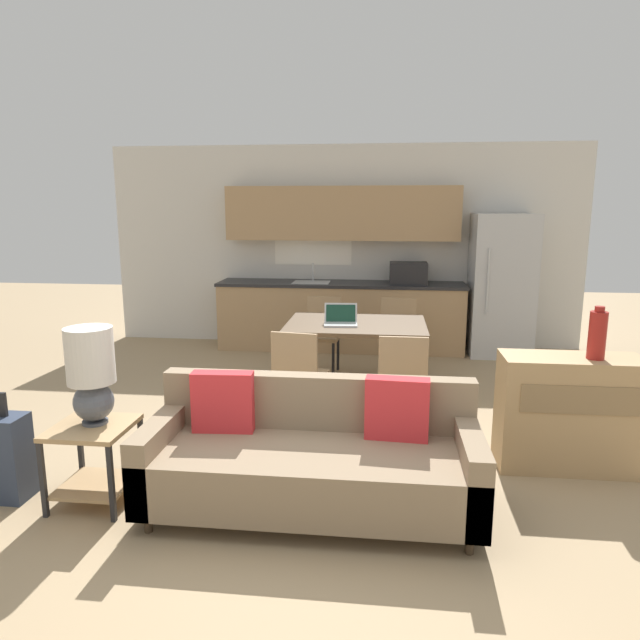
% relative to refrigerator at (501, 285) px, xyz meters
% --- Properties ---
extents(ground_plane, '(20.00, 20.00, 0.00)m').
position_rel_refrigerator_xyz_m(ground_plane, '(-2.06, -4.24, -0.90)').
color(ground_plane, '#9E8460').
extents(wall_back, '(6.40, 0.07, 2.70)m').
position_rel_refrigerator_xyz_m(wall_back, '(-2.06, 0.39, 0.45)').
color(wall_back, silver).
rests_on(wall_back, ground_plane).
extents(kitchen_counter, '(3.26, 0.65, 2.15)m').
position_rel_refrigerator_xyz_m(kitchen_counter, '(-2.04, 0.09, -0.06)').
color(kitchen_counter, tan).
rests_on(kitchen_counter, ground_plane).
extents(refrigerator, '(0.77, 0.71, 1.80)m').
position_rel_refrigerator_xyz_m(refrigerator, '(0.00, 0.00, 0.00)').
color(refrigerator, '#B7BABC').
rests_on(refrigerator, ground_plane).
extents(dining_table, '(1.37, 1.00, 0.76)m').
position_rel_refrigerator_xyz_m(dining_table, '(-1.75, -1.90, -0.21)').
color(dining_table, brown).
rests_on(dining_table, ground_plane).
extents(couch, '(2.06, 0.80, 0.84)m').
position_rel_refrigerator_xyz_m(couch, '(-1.90, -4.10, -0.57)').
color(couch, '#3D2D1E').
rests_on(couch, ground_plane).
extents(side_table, '(0.48, 0.48, 0.52)m').
position_rel_refrigerator_xyz_m(side_table, '(-3.31, -4.19, -0.55)').
color(side_table, tan).
rests_on(side_table, ground_plane).
extents(table_lamp, '(0.30, 0.30, 0.63)m').
position_rel_refrigerator_xyz_m(table_lamp, '(-3.30, -4.15, -0.03)').
color(table_lamp, '#4C515B').
rests_on(table_lamp, side_table).
extents(credenza, '(0.99, 0.41, 0.84)m').
position_rel_refrigerator_xyz_m(credenza, '(-0.12, -3.31, -0.48)').
color(credenza, tan).
rests_on(credenza, ground_plane).
extents(vase, '(0.12, 0.12, 0.38)m').
position_rel_refrigerator_xyz_m(vase, '(0.01, -3.35, 0.11)').
color(vase, maroon).
rests_on(vase, credenza).
extents(dining_chair_far_left, '(0.45, 0.45, 0.86)m').
position_rel_refrigerator_xyz_m(dining_chair_far_left, '(-2.18, -1.07, -0.42)').
color(dining_chair_far_left, '#997A56').
rests_on(dining_chair_far_left, ground_plane).
extents(dining_chair_far_right, '(0.43, 0.43, 0.86)m').
position_rel_refrigerator_xyz_m(dining_chair_far_right, '(-1.31, -1.07, -0.42)').
color(dining_chair_far_right, '#997A56').
rests_on(dining_chair_far_right, ground_plane).
extents(dining_chair_near_right, '(0.42, 0.42, 0.86)m').
position_rel_refrigerator_xyz_m(dining_chair_near_right, '(-1.31, -2.80, -0.42)').
color(dining_chair_near_right, '#997A56').
rests_on(dining_chair_near_right, ground_plane).
extents(dining_chair_near_left, '(0.48, 0.48, 0.86)m').
position_rel_refrigerator_xyz_m(dining_chair_near_left, '(-2.19, -2.76, -0.42)').
color(dining_chair_near_left, '#997A56').
rests_on(dining_chair_near_left, ground_plane).
extents(laptop, '(0.34, 0.28, 0.20)m').
position_rel_refrigerator_xyz_m(laptop, '(-1.89, -1.99, -0.09)').
color(laptop, '#B7BABC').
rests_on(laptop, dining_table).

